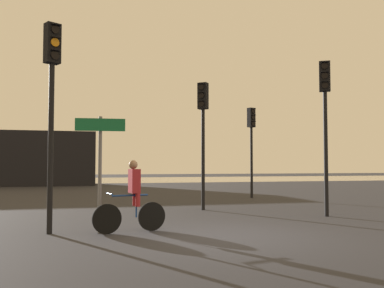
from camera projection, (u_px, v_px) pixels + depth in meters
name	position (u px, v px, depth m)	size (l,w,h in m)	color
ground_plane	(228.00, 237.00, 8.97)	(120.00, 120.00, 0.00)	#28282D
water_strip	(112.00, 180.00, 42.82)	(80.00, 16.00, 0.01)	#9E937F
distant_building	(6.00, 159.00, 31.16)	(12.60, 4.00, 3.93)	black
traffic_light_center	(203.00, 121.00, 14.50)	(0.41, 0.42, 4.31)	black
traffic_light_near_left	(52.00, 87.00, 9.52)	(0.40, 0.42, 4.68)	black
traffic_light_far_right	(251.00, 135.00, 19.78)	(0.39, 0.41, 4.16)	black
traffic_light_near_right	(325.00, 108.00, 12.72)	(0.40, 0.42, 4.61)	black
direction_sign_post	(100.00, 157.00, 9.52)	(1.10, 0.15, 2.60)	slate
cyclist	(133.00, 196.00, 9.64)	(1.68, 0.53, 1.62)	black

